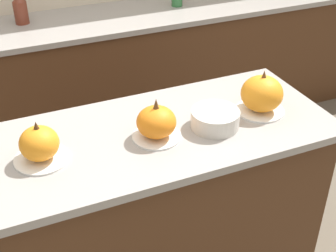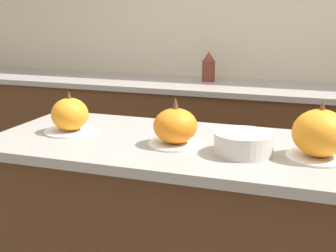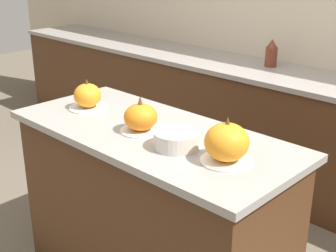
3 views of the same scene
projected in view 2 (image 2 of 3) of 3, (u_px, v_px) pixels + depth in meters
wall_back at (261, 26)px, 3.21m from camera, size 8.00×0.06×2.50m
kitchen_island at (184, 252)px, 1.81m from camera, size 1.46×0.64×0.89m
back_counter at (247, 151)px, 3.11m from camera, size 6.00×0.60×0.88m
pumpkin_cake_left at (70, 116)px, 1.83m from camera, size 0.21×0.21×0.16m
pumpkin_cake_center at (175, 127)px, 1.66m from camera, size 0.20×0.20×0.17m
pumpkin_cake_right at (320, 135)px, 1.51m from camera, size 0.21×0.21×0.19m
bottle_short at (209, 67)px, 3.17m from camera, size 0.09×0.09×0.20m
mixing_bowl at (244, 143)px, 1.56m from camera, size 0.20×0.20×0.07m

